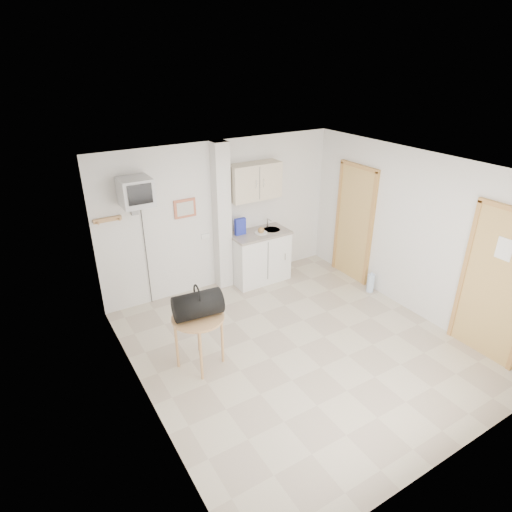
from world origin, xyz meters
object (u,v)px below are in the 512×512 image
crt_television (136,193)px  duffel_bag (198,305)px  water_bottle (371,283)px  round_table (198,323)px

crt_television → duffel_bag: crt_television is taller
water_bottle → duffel_bag: bearing=-176.0°
round_table → water_bottle: (3.29, 0.23, -0.49)m
crt_television → round_table: size_ratio=2.89×
crt_television → water_bottle: bearing=-22.3°
water_bottle → round_table: bearing=-176.0°
duffel_bag → water_bottle: 3.37m
duffel_bag → water_bottle: duffel_bag is taller
duffel_bag → water_bottle: (3.28, 0.23, -0.75)m
duffel_bag → water_bottle: size_ratio=1.74×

